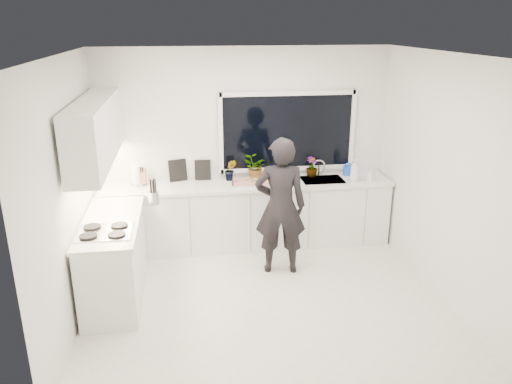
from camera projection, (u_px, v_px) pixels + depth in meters
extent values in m
cube|color=beige|center=(264.00, 299.00, 5.72)|extent=(4.00, 3.50, 0.02)
cube|color=white|center=(244.00, 147.00, 6.92)|extent=(4.00, 0.02, 2.70)
cube|color=white|center=(67.00, 195.00, 5.00)|extent=(0.02, 3.50, 2.70)
cube|color=white|center=(443.00, 178.00, 5.55)|extent=(0.02, 3.50, 2.70)
cube|color=white|center=(266.00, 53.00, 4.83)|extent=(4.00, 3.50, 0.02)
cube|color=black|center=(287.00, 132.00, 6.91)|extent=(1.80, 0.02, 1.00)
cube|color=white|center=(248.00, 216.00, 6.93)|extent=(3.92, 0.58, 0.88)
cube|color=white|center=(115.00, 259.00, 5.67)|extent=(0.58, 1.60, 0.88)
cube|color=silver|center=(248.00, 185.00, 6.77)|extent=(3.94, 0.62, 0.04)
cube|color=silver|center=(111.00, 222.00, 5.52)|extent=(0.62, 1.60, 0.04)
cube|color=white|center=(96.00, 131.00, 5.52)|extent=(0.34, 2.10, 0.70)
cube|color=silver|center=(322.00, 183.00, 6.93)|extent=(0.58, 0.42, 0.14)
cylinder|color=silver|center=(319.00, 168.00, 7.07)|extent=(0.03, 0.03, 0.22)
cube|color=black|center=(104.00, 231.00, 5.18)|extent=(0.56, 0.48, 0.03)
imported|color=black|center=(280.00, 206.00, 6.08)|extent=(0.68, 0.49, 1.73)
cube|color=silver|center=(251.00, 182.00, 6.74)|extent=(0.54, 0.42, 0.03)
cube|color=#A93916|center=(251.00, 181.00, 6.74)|extent=(0.49, 0.37, 0.01)
cylinder|color=blue|center=(348.00, 171.00, 7.10)|extent=(0.18, 0.18, 0.13)
cylinder|color=silver|center=(137.00, 176.00, 6.62)|extent=(0.12, 0.12, 0.26)
cube|color=#A2824B|center=(141.00, 177.00, 6.67)|extent=(0.13, 0.11, 0.22)
cylinder|color=silver|center=(154.00, 198.00, 5.97)|extent=(0.14, 0.14, 0.16)
cube|color=black|center=(203.00, 170.00, 6.87)|extent=(0.22, 0.03, 0.28)
cube|color=black|center=(178.00, 170.00, 6.82)|extent=(0.24, 0.09, 0.30)
imported|color=#26662D|center=(230.00, 170.00, 6.84)|extent=(0.18, 0.15, 0.29)
imported|color=#26662D|center=(254.00, 167.00, 6.88)|extent=(0.34, 0.31, 0.34)
imported|color=#26662D|center=(287.00, 166.00, 6.95)|extent=(0.21, 0.21, 0.33)
imported|color=#26662D|center=(312.00, 167.00, 7.00)|extent=(0.22, 0.22, 0.29)
imported|color=#D8BF66|center=(355.00, 170.00, 6.78)|extent=(0.13, 0.13, 0.32)
imported|color=#D8BF66|center=(371.00, 174.00, 6.83)|extent=(0.13, 0.13, 0.21)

